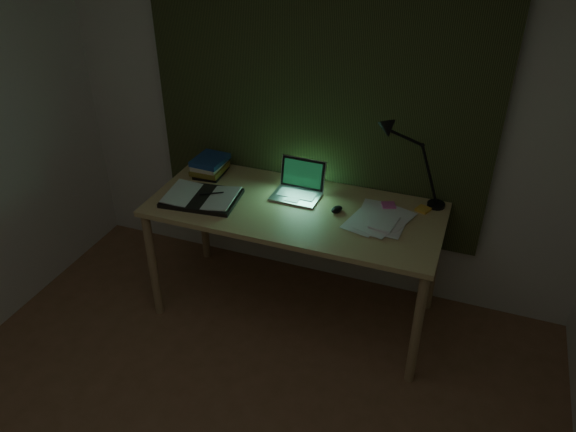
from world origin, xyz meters
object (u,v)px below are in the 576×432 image
(loose_papers, at_px, (377,220))
(desk_lamp, at_px, (443,164))
(book_stack, at_px, (209,166))
(desk, at_px, (294,261))
(laptop, at_px, (296,183))
(open_textbook, at_px, (202,197))

(loose_papers, bearing_deg, desk_lamp, 44.88)
(desk_lamp, bearing_deg, book_stack, 178.27)
(desk, height_order, desk_lamp, desk_lamp)
(book_stack, xyz_separation_m, desk_lamp, (1.49, 0.11, 0.23))
(loose_papers, height_order, desk_lamp, desk_lamp)
(laptop, xyz_separation_m, open_textbook, (-0.54, -0.23, -0.09))
(desk, bearing_deg, desk_lamp, 21.25)
(book_stack, height_order, desk_lamp, desk_lamp)
(laptop, distance_m, open_textbook, 0.59)
(book_stack, distance_m, loose_papers, 1.20)
(desk, height_order, loose_papers, loose_papers)
(book_stack, relative_size, desk_lamp, 0.40)
(laptop, xyz_separation_m, loose_papers, (0.54, -0.10, -0.10))
(book_stack, xyz_separation_m, loose_papers, (1.19, -0.19, -0.05))
(desk, xyz_separation_m, laptop, (-0.03, 0.11, 0.51))
(open_textbook, height_order, desk_lamp, desk_lamp)
(open_textbook, bearing_deg, loose_papers, 1.22)
(laptop, relative_size, open_textbook, 0.73)
(desk, distance_m, book_stack, 0.85)
(desk, bearing_deg, laptop, 107.33)
(book_stack, distance_m, desk_lamp, 1.51)
(open_textbook, bearing_deg, desk_lamp, 11.50)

